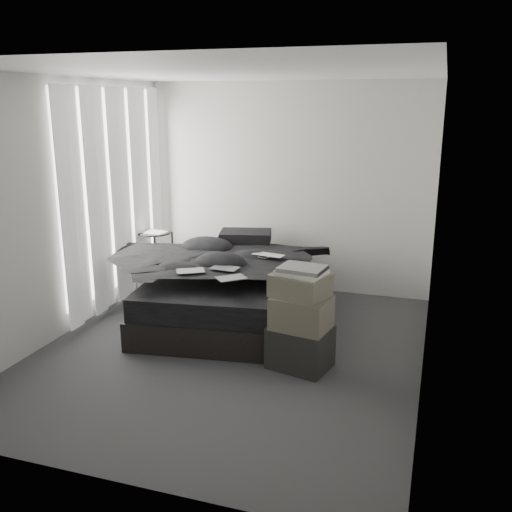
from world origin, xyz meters
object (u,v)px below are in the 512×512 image
(side_stand, at_px, (155,262))
(bed, at_px, (230,305))
(laptop, at_px, (266,250))
(box_lower, at_px, (300,347))

(side_stand, bearing_deg, bed, -26.82)
(laptop, relative_size, side_stand, 0.46)
(bed, bearing_deg, laptop, 7.50)
(bed, xyz_separation_m, side_stand, (-1.24, 0.63, 0.23))
(bed, relative_size, box_lower, 4.17)
(laptop, xyz_separation_m, box_lower, (0.65, -1.06, -0.60))
(laptop, bearing_deg, side_stand, 172.50)
(bed, bearing_deg, side_stand, 145.37)
(box_lower, bearing_deg, side_stand, 145.40)
(bed, relative_size, laptop, 6.24)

